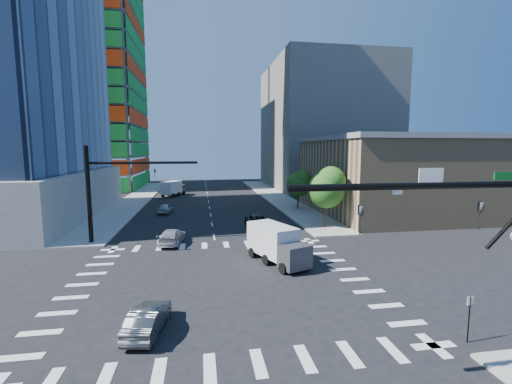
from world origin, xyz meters
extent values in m
plane|color=black|center=(0.00, 0.00, 0.00)|extent=(160.00, 160.00, 0.00)
cube|color=silver|center=(0.00, 0.00, 0.01)|extent=(20.00, 20.00, 0.01)
cube|color=#97968F|center=(12.50, 40.00, 0.07)|extent=(5.00, 60.00, 0.15)
cube|color=#97968F|center=(-12.50, 40.00, 0.07)|extent=(5.00, 60.00, 0.15)
cube|color=green|center=(-14.90, 62.00, 24.50)|extent=(0.12, 24.00, 49.00)
cube|color=red|center=(-27.50, 49.40, 24.50)|extent=(24.00, 0.12, 49.00)
cube|color=tan|center=(25.00, 22.00, 5.00)|extent=(20.00, 22.00, 10.00)
cube|color=gray|center=(25.00, 22.00, 10.30)|extent=(20.50, 22.50, 0.60)
cube|color=#68635D|center=(27.00, 55.00, 14.00)|extent=(24.00, 30.00, 28.00)
cylinder|color=black|center=(6.50, -11.50, 7.55)|extent=(10.00, 0.24, 0.24)
imported|color=black|center=(8.50, -11.50, 6.45)|extent=(0.16, 0.20, 1.00)
imported|color=black|center=(4.00, -11.50, 6.45)|extent=(0.16, 0.20, 1.00)
cube|color=white|center=(6.50, -11.50, 7.90)|extent=(0.90, 0.04, 0.50)
cube|color=#0C591B|center=(9.50, -11.50, 7.85)|extent=(1.10, 0.04, 0.28)
cylinder|color=black|center=(-11.50, 11.50, 4.65)|extent=(0.40, 0.40, 9.00)
cylinder|color=black|center=(-6.50, 11.50, 7.55)|extent=(10.00, 0.24, 0.24)
imported|color=black|center=(-5.50, 11.50, 6.45)|extent=(0.16, 0.20, 1.00)
cylinder|color=#382316|center=(12.50, 14.00, 1.29)|extent=(0.20, 0.20, 2.27)
sphere|color=#235215|center=(12.50, 14.00, 4.38)|extent=(4.16, 4.16, 4.16)
sphere|color=#377426|center=(12.90, 13.70, 5.35)|extent=(3.25, 3.25, 3.25)
cylinder|color=#382316|center=(12.80, 26.00, 1.11)|extent=(0.20, 0.20, 1.92)
sphere|color=#235215|center=(12.80, 26.00, 3.72)|extent=(3.52, 3.52, 3.52)
sphere|color=#377426|center=(13.20, 25.70, 4.55)|extent=(2.75, 2.75, 2.75)
cylinder|color=black|center=(10.70, -9.00, 1.10)|extent=(0.06, 0.06, 2.20)
cube|color=silver|center=(10.70, -9.00, 2.00)|extent=(0.30, 0.03, 0.40)
imported|color=black|center=(5.08, 15.24, 0.71)|extent=(2.61, 5.20, 1.41)
imported|color=silver|center=(-3.99, 10.20, 0.69)|extent=(2.61, 5.00, 1.38)
imported|color=#ABAEB3|center=(-6.15, 26.26, 0.67)|extent=(2.14, 4.12, 1.34)
imported|color=#494A4E|center=(-3.87, -5.68, 0.65)|extent=(1.97, 4.10, 1.30)
cube|color=silver|center=(4.64, 3.11, 1.70)|extent=(3.63, 4.95, 2.33)
cube|color=#414248|center=(4.64, 3.11, 1.12)|extent=(2.50, 2.25, 1.70)
cube|color=silver|center=(-6.35, 44.59, 1.70)|extent=(3.81, 4.96, 2.33)
cube|color=#414248|center=(-6.35, 44.59, 1.12)|extent=(2.54, 2.32, 1.70)
camera|label=1|loc=(-1.20, -21.96, 8.77)|focal=24.00mm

